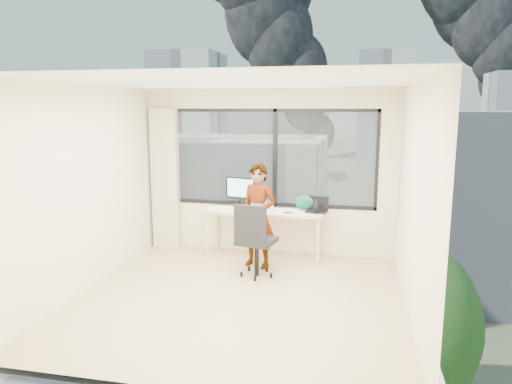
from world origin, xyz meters
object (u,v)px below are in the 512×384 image
(desk, at_px, (265,233))
(person, at_px, (258,216))
(game_console, at_px, (264,204))
(handbag, at_px, (305,203))
(chair, at_px, (257,239))
(laptop, at_px, (317,205))
(monitor, at_px, (241,192))

(desk, relative_size, person, 1.18)
(game_console, relative_size, handbag, 1.12)
(chair, height_order, laptop, chair)
(person, relative_size, handbag, 5.29)
(monitor, height_order, laptop, monitor)
(game_console, bearing_deg, person, -90.33)
(chair, relative_size, monitor, 2.11)
(desk, height_order, person, person)
(game_console, distance_m, laptop, 0.90)
(chair, xyz_separation_m, person, (-0.06, 0.40, 0.23))
(game_console, bearing_deg, desk, -80.94)
(desk, distance_m, person, 0.60)
(desk, relative_size, monitor, 3.57)
(laptop, bearing_deg, desk, -170.91)
(chair, relative_size, game_console, 3.31)
(desk, relative_size, handbag, 6.26)
(person, relative_size, laptop, 4.53)
(laptop, height_order, handbag, handbag)
(laptop, bearing_deg, person, -141.66)
(monitor, bearing_deg, chair, -50.09)
(person, xyz_separation_m, handbag, (0.61, 0.62, 0.10))
(chair, relative_size, laptop, 3.17)
(handbag, bearing_deg, monitor, -154.53)
(chair, distance_m, game_console, 1.16)
(game_console, relative_size, laptop, 0.96)
(chair, xyz_separation_m, handbag, (0.55, 1.02, 0.33))
(game_console, bearing_deg, chair, -88.61)
(game_console, height_order, handbag, handbag)
(person, height_order, game_console, person)
(person, bearing_deg, monitor, 143.79)
(chair, xyz_separation_m, laptop, (0.75, 0.89, 0.32))
(chair, bearing_deg, desk, 105.60)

